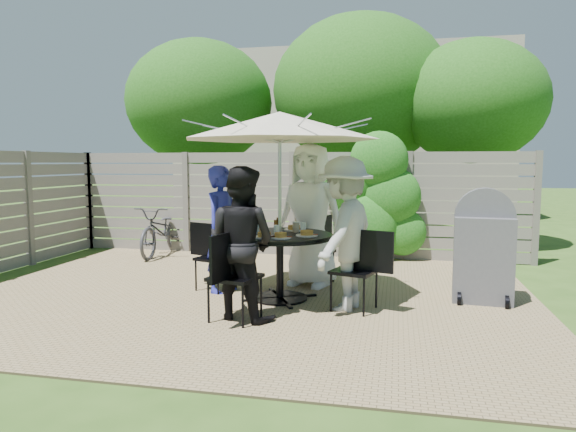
% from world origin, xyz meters
% --- Properties ---
extents(backyard_envelope, '(60.00, 60.00, 5.00)m').
position_xyz_m(backyard_envelope, '(0.09, 10.29, 2.61)').
color(backyard_envelope, '#2E5019').
rests_on(backyard_envelope, ground).
extents(patio_table, '(1.54, 1.54, 0.81)m').
position_xyz_m(patio_table, '(0.45, 0.07, 0.57)').
color(patio_table, black).
rests_on(patio_table, ground).
extents(umbrella, '(2.88, 2.88, 2.25)m').
position_xyz_m(umbrella, '(0.45, 0.07, 2.09)').
color(umbrella, silver).
rests_on(umbrella, ground).
extents(chair_back, '(0.58, 0.70, 0.92)m').
position_xyz_m(chair_back, '(0.72, 1.00, 0.28)').
color(chair_back, black).
rests_on(chair_back, ground).
extents(person_back, '(1.07, 0.85, 1.92)m').
position_xyz_m(person_back, '(0.68, 0.87, 0.96)').
color(person_back, white).
rests_on(person_back, ground).
extents(chair_left, '(0.67, 0.54, 0.88)m').
position_xyz_m(chair_left, '(-0.48, 0.34, 0.26)').
color(chair_left, black).
rests_on(chair_left, ground).
extents(person_left, '(0.54, 0.68, 1.62)m').
position_xyz_m(person_left, '(-0.35, 0.31, 0.81)').
color(person_left, navy).
rests_on(person_left, ground).
extents(chair_front, '(0.55, 0.73, 0.96)m').
position_xyz_m(chair_front, '(0.17, -0.86, 0.29)').
color(chair_front, black).
rests_on(chair_front, ground).
extents(person_front, '(0.93, 0.81, 1.63)m').
position_xyz_m(person_front, '(0.21, -0.73, 0.81)').
color(person_front, black).
rests_on(person_front, ground).
extents(chair_right, '(0.71, 0.56, 0.93)m').
position_xyz_m(chair_right, '(1.37, -0.20, 0.28)').
color(chair_right, black).
rests_on(chair_right, ground).
extents(person_right, '(0.94, 1.26, 1.73)m').
position_xyz_m(person_right, '(1.24, -0.17, 0.87)').
color(person_right, '#ABACA7').
rests_on(person_right, ground).
extents(plate_back, '(0.26, 0.26, 0.06)m').
position_xyz_m(plate_back, '(0.55, 0.42, 0.84)').
color(plate_back, white).
rests_on(plate_back, patio_table).
extents(plate_left, '(0.26, 0.26, 0.06)m').
position_xyz_m(plate_left, '(0.10, 0.17, 0.84)').
color(plate_left, white).
rests_on(plate_left, patio_table).
extents(plate_front, '(0.26, 0.26, 0.06)m').
position_xyz_m(plate_front, '(0.34, -0.28, 0.84)').
color(plate_front, white).
rests_on(plate_front, patio_table).
extents(plate_right, '(0.26, 0.26, 0.06)m').
position_xyz_m(plate_right, '(0.79, -0.03, 0.84)').
color(plate_right, white).
rests_on(plate_right, patio_table).
extents(plate_extra, '(0.24, 0.24, 0.06)m').
position_xyz_m(plate_extra, '(0.53, -0.27, 0.84)').
color(plate_extra, white).
rests_on(plate_extra, patio_table).
extents(glass_left, '(0.07, 0.07, 0.14)m').
position_xyz_m(glass_left, '(0.17, 0.04, 0.88)').
color(glass_left, silver).
rests_on(glass_left, patio_table).
extents(glass_front, '(0.07, 0.07, 0.14)m').
position_xyz_m(glass_front, '(0.47, -0.21, 0.88)').
color(glass_front, silver).
rests_on(glass_front, patio_table).
extents(glass_right, '(0.07, 0.07, 0.14)m').
position_xyz_m(glass_right, '(0.73, 0.10, 0.88)').
color(glass_right, silver).
rests_on(glass_right, patio_table).
extents(syrup_jug, '(0.09, 0.09, 0.16)m').
position_xyz_m(syrup_jug, '(0.40, 0.13, 0.89)').
color(syrup_jug, '#59280C').
rests_on(syrup_jug, patio_table).
extents(coffee_cup, '(0.08, 0.08, 0.12)m').
position_xyz_m(coffee_cup, '(0.60, 0.25, 0.87)').
color(coffee_cup, '#C6B293').
rests_on(coffee_cup, patio_table).
extents(bicycle, '(0.69, 1.74, 0.90)m').
position_xyz_m(bicycle, '(-2.30, 2.60, 0.45)').
color(bicycle, '#333338').
rests_on(bicycle, ground).
extents(bbq_grill, '(0.71, 0.58, 1.37)m').
position_xyz_m(bbq_grill, '(2.82, 0.50, 0.62)').
color(bbq_grill, '#505054').
rests_on(bbq_grill, ground).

